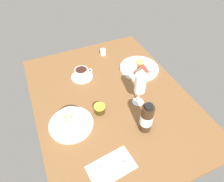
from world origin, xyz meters
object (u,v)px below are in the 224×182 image
object	(u,v)px
jam_jar	(100,109)
cutlery_setting	(112,166)
porridge_bowl	(70,121)
creamer_jug	(103,52)
sauce_bottle_brown	(146,118)
coffee_cup	(82,74)
breakfast_plate	(139,68)
wine_glass	(140,84)

from	to	relation	value
jam_jar	cutlery_setting	bearing A→B (deg)	-11.16
porridge_bowl	jam_jar	distance (cm)	16.24
creamer_jug	jam_jar	size ratio (longest dim) A/B	0.84
jam_jar	sauce_bottle_brown	distance (cm)	25.37
coffee_cup	sauce_bottle_brown	distance (cm)	51.94
cutlery_setting	breakfast_plate	world-z (taller)	breakfast_plate
wine_glass	sauce_bottle_brown	xyz separation A→B (cm)	(16.50, -5.32, -5.40)
coffee_cup	breakfast_plate	world-z (taller)	coffee_cup
coffee_cup	sauce_bottle_brown	bearing A→B (deg)	18.66
jam_jar	sauce_bottle_brown	bearing A→B (deg)	42.04
porridge_bowl	creamer_jug	xyz separation A→B (cm)	(-49.75, 37.03, -1.01)
cutlery_setting	breakfast_plate	xyz separation A→B (cm)	(-53.05, 42.51, 0.65)
cutlery_setting	wine_glass	xyz separation A→B (cm)	(-28.01, 27.80, 13.11)
creamer_jug	breakfast_plate	bearing A→B (deg)	32.48
cutlery_setting	jam_jar	bearing A→B (deg)	168.84
cutlery_setting	jam_jar	xyz separation A→B (cm)	(-29.90, 5.90, 2.19)
porridge_bowl	creamer_jug	size ratio (longest dim) A/B	4.51
creamer_jug	coffee_cup	bearing A→B (deg)	-50.47
creamer_jug	sauce_bottle_brown	distance (cm)	66.58
creamer_jug	wine_glass	distance (cm)	50.95
wine_glass	sauce_bottle_brown	size ratio (longest dim) A/B	1.14
cutlery_setting	sauce_bottle_brown	xyz separation A→B (cm)	(-11.51, 22.48, 7.72)
porridge_bowl	cutlery_setting	size ratio (longest dim) A/B	1.04
porridge_bowl	coffee_cup	size ratio (longest dim) A/B	1.62
sauce_bottle_brown	breakfast_plate	xyz separation A→B (cm)	(-41.54, 20.03, -7.07)
creamer_jug	jam_jar	world-z (taller)	jam_jar
breakfast_plate	cutlery_setting	bearing A→B (deg)	-38.71
creamer_jug	breakfast_plate	size ratio (longest dim) A/B	0.19
breakfast_plate	creamer_jug	bearing A→B (deg)	-147.52
coffee_cup	cutlery_setting	bearing A→B (deg)	-5.62
jam_jar	wine_glass	bearing A→B (deg)	85.06
coffee_cup	creamer_jug	world-z (taller)	coffee_cup
cutlery_setting	breakfast_plate	distance (cm)	67.98
sauce_bottle_brown	porridge_bowl	bearing A→B (deg)	-116.69
jam_jar	sauce_bottle_brown	xyz separation A→B (cm)	(18.39, 16.58, 5.53)
porridge_bowl	wine_glass	size ratio (longest dim) A/B	1.12
wine_glass	porridge_bowl	bearing A→B (deg)	-89.90
jam_jar	creamer_jug	bearing A→B (deg)	156.35
coffee_cup	porridge_bowl	bearing A→B (deg)	-26.42
porridge_bowl	jam_jar	world-z (taller)	porridge_bowl
cutlery_setting	creamer_jug	xyz separation A→B (cm)	(-77.69, 26.82, 1.84)
sauce_bottle_brown	coffee_cup	bearing A→B (deg)	-161.34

